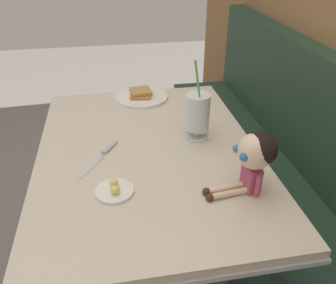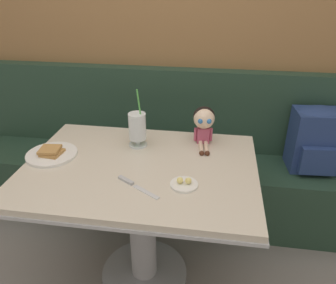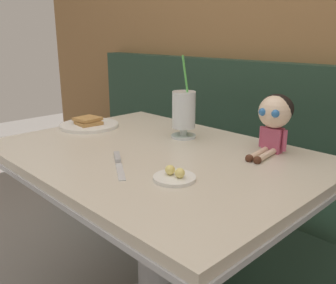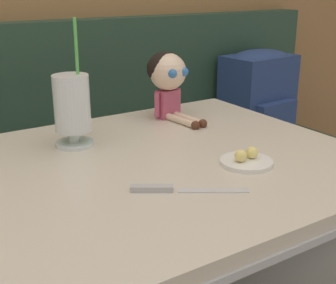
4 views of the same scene
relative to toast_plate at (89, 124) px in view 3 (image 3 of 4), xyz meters
The scene contains 8 objects.
wood_panel_wall 1.06m from the toast_plate, 61.68° to the left, with size 4.40×0.08×2.40m, color olive.
booth_bench 0.87m from the toast_plate, 52.94° to the left, with size 2.60×0.48×1.00m.
diner_table 0.50m from the toast_plate, ahead, with size 1.11×0.81×0.74m.
toast_plate is the anchor object (origin of this frame).
milkshake_glass 0.45m from the toast_plate, 23.34° to the left, with size 0.10×0.10×0.32m.
butter_saucer 0.70m from the toast_plate, 13.09° to the right, with size 0.12×0.12×0.04m.
butter_knife 0.49m from the toast_plate, 22.02° to the right, with size 0.21×0.14×0.01m.
seated_doll 0.79m from the toast_plate, 19.43° to the left, with size 0.12×0.22×0.20m.
Camera 3 is at (0.89, -0.63, 1.13)m, focal length 39.29 mm.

